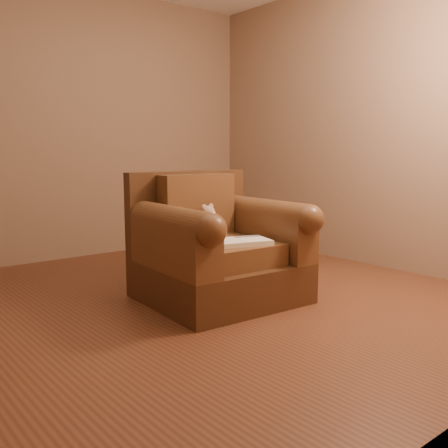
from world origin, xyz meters
TOP-DOWN VIEW (x-y plane):
  - floor at (0.00, 0.00)m, footprint 4.00×4.00m
  - room at (0.00, 0.00)m, footprint 4.02×4.02m
  - armchair at (0.16, -0.05)m, footprint 1.08×1.03m
  - teddy_bear at (0.18, 0.04)m, footprint 0.19×0.21m
  - guidebook at (0.17, -0.30)m, footprint 0.48×0.37m
  - side_table at (0.65, 0.69)m, footprint 0.35×0.35m

SIDE VIEW (x-z plane):
  - floor at x=0.00m, z-range 0.00..0.00m
  - side_table at x=0.65m, z-range 0.02..0.50m
  - armchair at x=0.16m, z-range -0.10..0.82m
  - guidebook at x=0.17m, z-range 0.44..0.47m
  - teddy_bear at x=0.18m, z-range 0.41..0.66m
  - room at x=0.00m, z-range 0.36..3.07m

